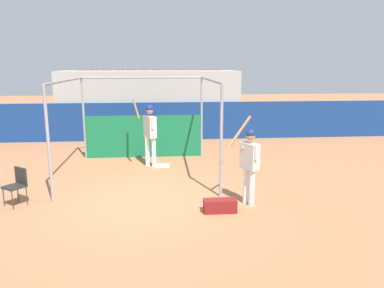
% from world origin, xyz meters
% --- Properties ---
extents(ground_plane, '(60.00, 60.00, 0.00)m').
position_xyz_m(ground_plane, '(0.00, 0.00, 0.00)').
color(ground_plane, '#9E6642').
extents(outfield_wall, '(24.00, 0.12, 1.55)m').
position_xyz_m(outfield_wall, '(0.00, 7.11, 0.77)').
color(outfield_wall, navy).
rests_on(outfield_wall, ground).
extents(bleacher_section, '(7.60, 2.40, 2.83)m').
position_xyz_m(bleacher_section, '(-0.00, 8.37, 1.41)').
color(bleacher_section, '#9E9E99').
rests_on(bleacher_section, ground).
extents(batting_cage, '(3.96, 4.12, 2.69)m').
position_xyz_m(batting_cage, '(-0.13, 3.57, 1.19)').
color(batting_cage, gray).
rests_on(batting_cage, ground).
extents(home_plate, '(0.44, 0.44, 0.02)m').
position_xyz_m(home_plate, '(0.46, 3.00, 0.01)').
color(home_plate, white).
rests_on(home_plate, ground).
extents(player_batter, '(0.75, 0.79, 2.05)m').
position_xyz_m(player_batter, '(0.10, 3.01, 1.17)').
color(player_batter, white).
rests_on(player_batter, ground).
extents(player_waiting, '(0.63, 0.60, 1.98)m').
position_xyz_m(player_waiting, '(2.36, -0.38, 1.03)').
color(player_waiting, white).
rests_on(player_waiting, ground).
extents(folding_chair, '(0.56, 0.56, 0.84)m').
position_xyz_m(folding_chair, '(-2.77, 0.05, 0.52)').
color(folding_chair, black).
rests_on(folding_chair, ground).
extents(equipment_bag, '(0.70, 0.28, 0.28)m').
position_xyz_m(equipment_bag, '(1.66, -0.78, 0.14)').
color(equipment_bag, maroon).
rests_on(equipment_bag, ground).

